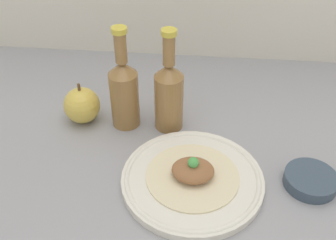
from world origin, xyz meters
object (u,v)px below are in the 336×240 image
at_px(cider_bottle_left, 124,90).
at_px(apple, 82,105).
at_px(plated_food, 193,172).
at_px(cider_bottle_right, 169,93).
at_px(dipping_bowl, 310,180).
at_px(plate, 192,179).

distance_m(cider_bottle_left, apple, 0.12).
height_order(plated_food, cider_bottle_right, cider_bottle_right).
bearing_deg(apple, plated_food, -33.48).
distance_m(cider_bottle_left, dipping_bowl, 0.46).
bearing_deg(plated_food, cider_bottle_left, 133.04).
height_order(plated_food, dipping_bowl, plated_food).
bearing_deg(cider_bottle_right, plate, -70.00).
bearing_deg(dipping_bowl, plated_food, -175.58).
height_order(plated_food, cider_bottle_left, cider_bottle_left).
height_order(cider_bottle_left, apple, cider_bottle_left).
bearing_deg(apple, cider_bottle_right, -0.25).
distance_m(plated_food, cider_bottle_right, 0.21).
relative_size(plate, dipping_bowl, 2.71).
relative_size(cider_bottle_left, cider_bottle_right, 1.00).
xyz_separation_m(plated_food, apple, (-0.28, 0.19, 0.01)).
distance_m(plated_food, apple, 0.34).
bearing_deg(cider_bottle_left, plate, -46.96).
relative_size(apple, dipping_bowl, 0.98).
distance_m(cider_bottle_right, dipping_bowl, 0.36).
height_order(plate, cider_bottle_right, cider_bottle_right).
bearing_deg(dipping_bowl, plate, -175.58).
xyz_separation_m(cider_bottle_left, cider_bottle_right, (0.11, 0.00, 0.00)).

